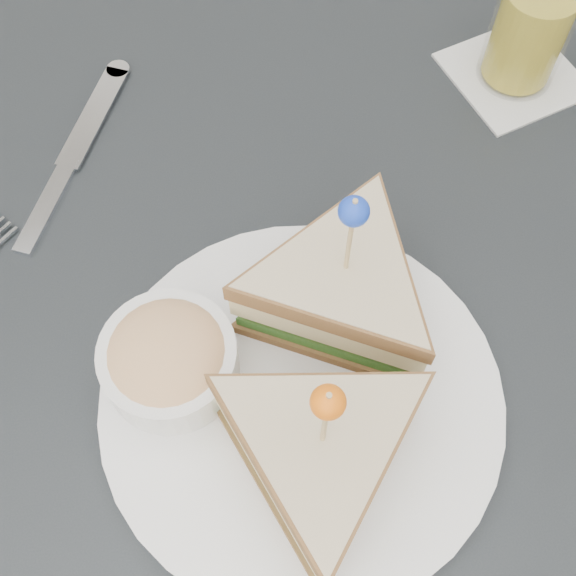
{
  "coord_description": "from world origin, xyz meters",
  "views": [
    {
      "loc": [
        -0.01,
        -0.22,
        1.25
      ],
      "look_at": [
        0.01,
        0.01,
        0.8
      ],
      "focal_mm": 45.0,
      "sensor_mm": 36.0,
      "label": 1
    }
  ],
  "objects": [
    {
      "name": "ground_plane",
      "position": [
        0.0,
        0.0,
        0.0
      ],
      "size": [
        3.5,
        3.5,
        0.0
      ],
      "primitive_type": "plane",
      "color": "#3F3833"
    },
    {
      "name": "cutlery_knife",
      "position": [
        -0.16,
        0.18,
        0.75
      ],
      "size": [
        0.1,
        0.21,
        0.01
      ],
      "rotation": [
        0.0,
        0.0,
        -0.38
      ],
      "color": "white",
      "rests_on": "table"
    },
    {
      "name": "drink_set",
      "position": [
        0.24,
        0.23,
        0.81
      ],
      "size": [
        0.14,
        0.14,
        0.14
      ],
      "rotation": [
        0.0,
        0.0,
        0.36
      ],
      "color": "silver",
      "rests_on": "table"
    },
    {
      "name": "table",
      "position": [
        0.0,
        0.0,
        0.67
      ],
      "size": [
        0.8,
        0.8,
        0.75
      ],
      "color": "black",
      "rests_on": "ground"
    },
    {
      "name": "plate_meal",
      "position": [
        0.02,
        -0.05,
        0.8
      ],
      "size": [
        0.37,
        0.37,
        0.17
      ],
      "rotation": [
        0.0,
        0.0,
        0.43
      ],
      "color": "white",
      "rests_on": "table"
    }
  ]
}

